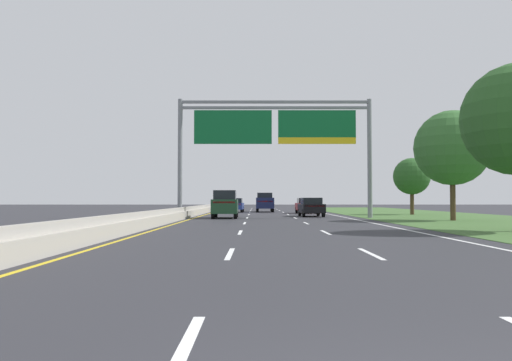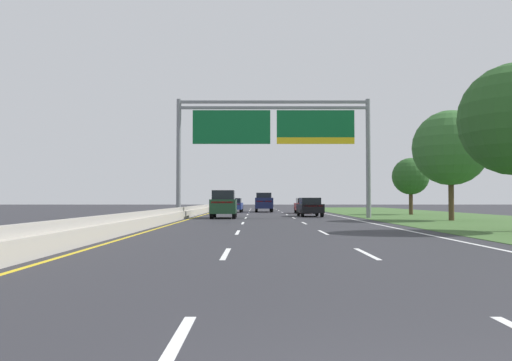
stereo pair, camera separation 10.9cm
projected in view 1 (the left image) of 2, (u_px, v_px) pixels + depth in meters
The scene contains 12 objects.
ground_plane at pixel (271, 219), 38.41m from camera, with size 220.00×220.00×0.00m, color #2B2B30.
lane_striping at pixel (271, 219), 37.95m from camera, with size 11.96×106.00×0.01m.
grass_verge_right at pixel (463, 219), 38.44m from camera, with size 14.00×110.00×0.02m, color #3D602D.
median_barrier_concrete at pixel (180, 214), 38.41m from camera, with size 0.60×110.00×0.85m.
overhead_sign_gantry at pixel (274, 133), 41.04m from camera, with size 15.06×0.42×9.23m.
pickup_truck_navy at pixel (264, 203), 60.69m from camera, with size 2.01×5.40×2.20m.
car_black_right_lane_sedan at pixel (310, 207), 44.36m from camera, with size 1.93×4.44×1.57m.
car_blue_left_lane_sedan at pixel (234, 205), 59.15m from camera, with size 1.93×4.45×1.57m.
car_red_right_lane_sedan at pixel (304, 205), 54.51m from camera, with size 1.88×4.42×1.57m.
car_darkgreen_left_lane_suv at pixel (224, 204), 40.53m from camera, with size 1.96×4.73×2.11m.
roadside_tree_mid at pixel (451, 148), 35.75m from camera, with size 5.06×5.06×7.44m.
roadside_tree_far at pixel (411, 176), 49.53m from camera, with size 3.43×3.43×5.31m.
Camera 1 is at (-1.16, -3.48, 1.43)m, focal length 37.24 mm.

